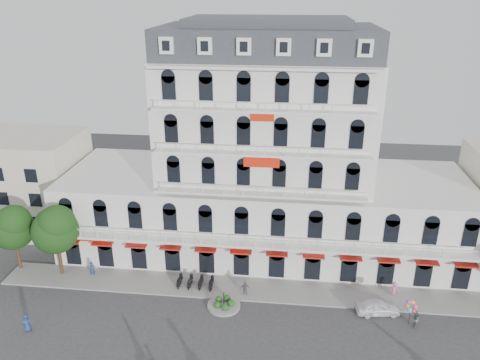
% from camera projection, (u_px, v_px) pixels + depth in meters
% --- Properties ---
extents(ground, '(120.00, 120.00, 0.00)m').
position_uv_depth(ground, '(249.00, 354.00, 39.28)').
color(ground, '#38383A').
rests_on(ground, ground).
extents(sidewalk, '(53.00, 4.00, 0.16)m').
position_uv_depth(sidewalk, '(257.00, 289.00, 47.51)').
color(sidewalk, gray).
rests_on(sidewalk, ground).
extents(main_building, '(45.00, 15.00, 25.80)m').
position_uv_depth(main_building, '(265.00, 167.00, 51.99)').
color(main_building, silver).
rests_on(main_building, ground).
extents(flank_building_west, '(14.00, 10.00, 12.00)m').
position_uv_depth(flank_building_west, '(26.00, 182.00, 58.43)').
color(flank_building_west, beige).
rests_on(flank_building_west, ground).
extents(traffic_island, '(3.20, 3.20, 1.60)m').
position_uv_depth(traffic_island, '(224.00, 304.00, 45.00)').
color(traffic_island, gray).
rests_on(traffic_island, ground).
extents(parked_scooter_row, '(4.40, 1.80, 1.10)m').
position_uv_depth(parked_scooter_row, '(196.00, 287.00, 48.01)').
color(parked_scooter_row, black).
rests_on(parked_scooter_row, ground).
extents(tree_west_outer, '(4.50, 4.48, 7.76)m').
position_uv_depth(tree_west_outer, '(13.00, 226.00, 49.06)').
color(tree_west_outer, '#382314').
rests_on(tree_west_outer, ground).
extents(tree_west_inner, '(4.76, 4.76, 8.25)m').
position_uv_depth(tree_west_inner, '(55.00, 228.00, 47.96)').
color(tree_west_inner, '#382314').
rests_on(tree_west_inner, ground).
extents(parked_car, '(4.29, 2.20, 1.40)m').
position_uv_depth(parked_car, '(378.00, 307.00, 43.91)').
color(parked_car, white).
rests_on(parked_car, ground).
extents(pedestrian_left, '(0.95, 0.74, 1.71)m').
position_uv_depth(pedestrian_left, '(26.00, 323.00, 41.61)').
color(pedestrian_left, navy).
rests_on(pedestrian_left, ground).
extents(pedestrian_mid, '(0.97, 0.41, 1.65)m').
position_uv_depth(pedestrian_mid, '(245.00, 289.00, 46.39)').
color(pedestrian_mid, '#5E5D65').
rests_on(pedestrian_mid, ground).
extents(pedestrian_right, '(1.10, 0.68, 1.64)m').
position_uv_depth(pedestrian_right, '(394.00, 289.00, 46.29)').
color(pedestrian_right, '#CB6B98').
rests_on(pedestrian_right, ground).
extents(pedestrian_far, '(0.75, 0.68, 1.71)m').
position_uv_depth(pedestrian_far, '(92.00, 269.00, 49.48)').
color(pedestrian_far, navy).
rests_on(pedestrian_far, ground).
extents(balloon_vendor, '(1.39, 1.31, 2.45)m').
position_uv_depth(balloon_vendor, '(413.00, 315.00, 42.04)').
color(balloon_vendor, slate).
rests_on(balloon_vendor, ground).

